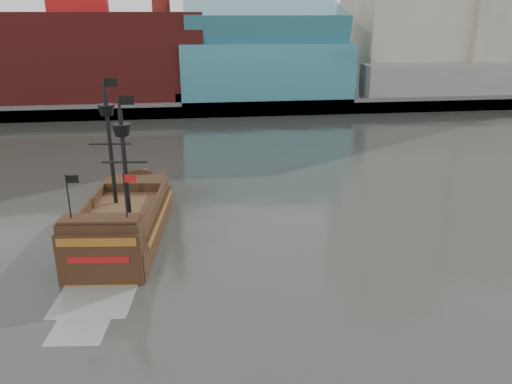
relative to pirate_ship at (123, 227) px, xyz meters
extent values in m
plane|color=#242622|center=(9.18, -14.39, -1.21)|extent=(400.00, 400.00, 0.00)
cube|color=slate|center=(9.18, 77.61, -0.21)|extent=(220.00, 60.00, 2.00)
cube|color=#4C4C49|center=(9.18, 48.11, 0.09)|extent=(220.00, 1.00, 2.60)
cube|color=maroon|center=(-12.82, 57.61, 8.29)|extent=(42.00, 18.00, 15.00)
cube|color=teal|center=(19.18, 55.61, 5.79)|extent=(30.00, 16.00, 10.00)
cube|color=slate|center=(57.18, 51.61, 3.79)|extent=(40.00, 6.00, 6.00)
cube|color=teal|center=(19.18, 55.61, 13.79)|extent=(28.00, 14.94, 8.78)
cube|color=black|center=(0.03, 0.32, -0.53)|extent=(7.16, 14.29, 2.98)
cube|color=#442C19|center=(0.03, 0.32, 1.14)|extent=(6.44, 12.86, 0.34)
cube|color=black|center=(0.62, 5.79, 1.54)|extent=(5.14, 3.25, 1.15)
cube|color=black|center=(-0.60, -5.61, 2.00)|extent=(5.61, 2.40, 2.06)
cube|color=black|center=(-0.71, -6.66, 0.16)|extent=(5.62, 0.88, 4.59)
cube|color=brown|center=(-0.73, -6.82, 2.00)|extent=(5.14, 0.64, 0.57)
cube|color=maroon|center=(-0.73, -6.82, 0.74)|extent=(4.00, 0.52, 0.46)
cylinder|color=black|center=(-0.70, 2.12, 5.78)|extent=(0.35, 0.35, 8.94)
cylinder|color=black|center=(0.84, -1.84, 5.44)|extent=(0.35, 0.35, 8.25)
cone|color=black|center=(-0.70, 2.12, 8.87)|extent=(1.39, 1.39, 0.80)
cone|color=black|center=(0.84, -1.84, 8.19)|extent=(1.39, 1.39, 0.80)
cube|color=black|center=(-0.18, 2.07, 10.94)|extent=(1.03, 0.14, 0.63)
cube|color=black|center=(1.35, -1.90, 10.25)|extent=(1.03, 0.14, 0.63)
cube|color=#9BA09B|center=(-0.91, -8.57, -1.20)|extent=(5.28, 4.62, 0.02)
camera|label=1|loc=(5.71, -36.90, 16.04)|focal=35.00mm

